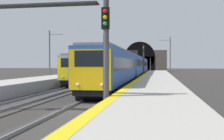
{
  "coord_description": "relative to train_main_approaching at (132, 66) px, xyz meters",
  "views": [
    {
      "loc": [
        -14.82,
        -4.4,
        2.62
      ],
      "look_at": [
        8.78,
        -0.4,
        2.12
      ],
      "focal_mm": 44.24,
      "sensor_mm": 36.0,
      "label": 1
    }
  ],
  "objects": [
    {
      "name": "platform_right",
      "position": [
        -31.15,
        -4.16,
        -1.78
      ],
      "size": [
        112.0,
        4.23,
        1.06
      ],
      "primitive_type": "cube",
      "color": "#ADA89E",
      "rests_on": "ground_plane"
    },
    {
      "name": "overhead_signal_gantry",
      "position": [
        -32.58,
        2.31,
        2.61
      ],
      "size": [
        0.7,
        8.58,
        6.45
      ],
      "color": "#3F3F47",
      "rests_on": "ground_plane"
    },
    {
      "name": "railway_signal_mid",
      "position": [
        0.98,
        -1.87,
        1.24
      ],
      "size": [
        0.39,
        0.38,
        5.94
      ],
      "rotation": [
        0.0,
        0.0,
        3.14
      ],
      "color": "#38383D",
      "rests_on": "ground_plane"
    },
    {
      "name": "train_adjacent_platform",
      "position": [
        12.06,
        4.61,
        -0.12
      ],
      "size": [
        61.15,
        2.93,
        4.67
      ],
      "rotation": [
        0.0,
        0.0,
        3.13
      ],
      "color": "gray",
      "rests_on": "ground_plane"
    },
    {
      "name": "catenary_mast_far",
      "position": [
        10.59,
        -6.63,
        1.85
      ],
      "size": [
        0.22,
        2.39,
        8.07
      ],
      "color": "#595B60",
      "rests_on": "ground_plane"
    },
    {
      "name": "catenary_mast_near",
      "position": [
        -7.91,
        11.25,
        1.57
      ],
      "size": [
        0.22,
        2.13,
        7.54
      ],
      "color": "#595B60",
      "rests_on": "ground_plane"
    },
    {
      "name": "platform_right_edge_strip",
      "position": [
        -31.15,
        -2.29,
        -1.25
      ],
      "size": [
        112.0,
        0.5,
        0.01
      ],
      "primitive_type": "cube",
      "color": "yellow",
      "rests_on": "platform_right"
    },
    {
      "name": "train_main_approaching",
      "position": [
        0.0,
        0.0,
        0.0
      ],
      "size": [
        58.11,
        3.01,
        4.95
      ],
      "rotation": [
        0.0,
        0.0,
        3.15
      ],
      "color": "#264C99",
      "rests_on": "ground_plane"
    },
    {
      "name": "railway_signal_near",
      "position": [
        -32.87,
        -1.87,
        0.93
      ],
      "size": [
        0.39,
        0.38,
        5.36
      ],
      "rotation": [
        0.0,
        0.0,
        3.14
      ],
      "color": "#4C4C54",
      "rests_on": "ground_plane"
    },
    {
      "name": "railway_signal_far",
      "position": [
        40.28,
        -1.87,
        0.43
      ],
      "size": [
        0.39,
        0.38,
        4.63
      ],
      "rotation": [
        0.0,
        0.0,
        3.14
      ],
      "color": "#4C4C54",
      "rests_on": "ground_plane"
    },
    {
      "name": "track_adjacent_line",
      "position": [
        -31.15,
        4.61,
        -2.27
      ],
      "size": [
        160.0,
        2.87,
        0.21
      ],
      "color": "#383533",
      "rests_on": "ground_plane"
    },
    {
      "name": "track_main_line",
      "position": [
        -31.15,
        0.0,
        -2.27
      ],
      "size": [
        160.0,
        2.74,
        0.21
      ],
      "color": "#383533",
      "rests_on": "ground_plane"
    },
    {
      "name": "tunnel_portal",
      "position": [
        54.18,
        2.31,
        1.54
      ],
      "size": [
        2.77,
        19.16,
        10.73
      ],
      "color": "#51473D",
      "rests_on": "ground_plane"
    },
    {
      "name": "ground_plane",
      "position": [
        -31.15,
        0.0,
        -2.31
      ],
      "size": [
        320.0,
        320.0,
        0.0
      ],
      "primitive_type": "plane",
      "color": "#302D2B"
    }
  ]
}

